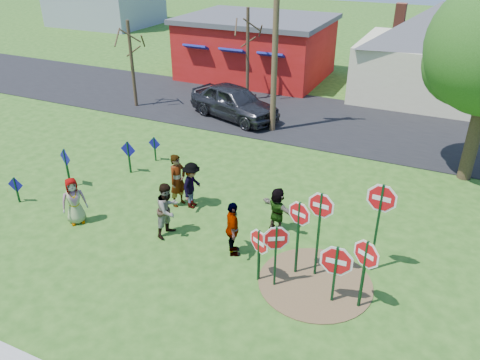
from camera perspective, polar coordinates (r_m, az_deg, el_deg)
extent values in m
plane|color=#265217|center=(15.76, -5.65, -5.72)|extent=(120.00, 120.00, 0.00)
cube|color=black|center=(25.24, 7.64, 7.58)|extent=(120.00, 7.50, 0.04)
cylinder|color=brown|center=(13.59, 9.14, -12.22)|extent=(3.20, 3.20, 0.03)
cube|color=#A21410|center=(32.45, 2.01, 15.65)|extent=(9.00, 7.00, 3.60)
cube|color=#4C4C51|center=(32.09, 2.07, 19.05)|extent=(9.40, 7.40, 0.30)
cube|color=navy|center=(30.27, -5.30, 15.82)|extent=(1.60, 0.78, 0.45)
cube|color=navy|center=(29.12, -0.87, 15.45)|extent=(1.60, 0.78, 0.45)
cube|color=navy|center=(28.14, 3.88, 14.95)|extent=(1.60, 0.78, 0.45)
cube|color=beige|center=(30.05, 22.13, 12.28)|extent=(8.00, 7.00, 3.20)
pyramid|color=#4C4C51|center=(29.39, 23.52, 19.37)|extent=(9.40, 9.40, 2.20)
cube|color=brown|center=(28.67, 18.92, 18.33)|extent=(0.55, 0.55, 1.40)
cube|color=brown|center=(30.45, 27.22, 17.33)|extent=(0.55, 0.55, 1.40)
cube|color=#0F371A|center=(13.04, 2.31, -9.23)|extent=(0.08, 0.08, 1.66)
cylinder|color=white|center=(12.76, 2.35, -7.53)|extent=(0.89, 0.45, 0.98)
cylinder|color=red|center=(12.76, 2.35, -7.53)|extent=(0.77, 0.39, 0.85)
cube|color=white|center=(12.76, 2.35, -7.53)|extent=(0.39, 0.19, 0.12)
cube|color=#0F371A|center=(13.18, 7.04, -7.14)|extent=(0.07, 0.08, 2.35)
cylinder|color=white|center=(12.72, 7.25, -4.09)|extent=(0.92, 0.29, 0.96)
cylinder|color=red|center=(12.72, 7.25, -4.09)|extent=(0.79, 0.26, 0.82)
cube|color=white|center=(12.72, 7.25, -4.09)|extent=(0.40, 0.13, 0.12)
cylinder|color=gold|center=(12.72, 7.25, -4.09)|extent=(0.92, 0.29, 0.96)
cube|color=#0F371A|center=(13.09, 9.51, -6.73)|extent=(0.06, 0.07, 2.67)
cylinder|color=white|center=(12.57, 9.85, -3.08)|extent=(1.00, 0.12, 1.00)
cylinder|color=red|center=(12.57, 9.85, -3.08)|extent=(0.86, 0.11, 0.86)
cube|color=white|center=(12.57, 9.85, -3.08)|extent=(0.44, 0.05, 0.12)
cube|color=#0F371A|center=(13.61, 16.32, -5.77)|extent=(0.06, 0.08, 2.81)
cylinder|color=white|center=(13.10, 16.90, -2.14)|extent=(1.12, 0.10, 1.12)
cylinder|color=red|center=(13.10, 16.90, -2.14)|extent=(0.97, 0.09, 0.97)
cube|color=white|center=(13.10, 16.90, -2.14)|extent=(0.49, 0.04, 0.14)
cylinder|color=gold|center=(13.10, 16.90, -2.14)|extent=(1.12, 0.09, 1.12)
cube|color=#0F371A|center=(12.57, 11.46, -11.26)|extent=(0.07, 0.08, 1.74)
cylinder|color=white|center=(12.30, 11.66, -9.67)|extent=(1.19, 0.10, 1.19)
cylinder|color=red|center=(12.30, 11.66, -9.67)|extent=(1.02, 0.09, 1.02)
cube|color=white|center=(12.30, 11.66, -9.67)|extent=(0.52, 0.04, 0.15)
cube|color=#0F371A|center=(12.45, 14.78, -11.18)|extent=(0.08, 0.09, 2.07)
cylinder|color=white|center=(12.06, 15.15, -8.75)|extent=(0.94, 0.48, 1.04)
cylinder|color=red|center=(12.06, 15.15, -8.75)|extent=(0.81, 0.42, 0.90)
cube|color=white|center=(12.06, 15.15, -8.75)|extent=(0.41, 0.21, 0.13)
cylinder|color=gold|center=(12.06, 15.15, -8.75)|extent=(0.94, 0.47, 1.04)
cube|color=#0F371A|center=(12.79, 4.33, -9.35)|extent=(0.08, 0.08, 1.94)
cylinder|color=white|center=(12.43, 4.43, -7.11)|extent=(0.86, 0.51, 0.99)
cylinder|color=red|center=(12.43, 4.43, -7.11)|extent=(0.75, 0.44, 0.85)
cube|color=white|center=(12.43, 4.43, -7.11)|extent=(0.38, 0.22, 0.12)
cube|color=#0F371A|center=(18.64, -25.57, -1.11)|extent=(0.06, 0.07, 1.01)
cube|color=#0F0B69|center=(18.55, -25.70, -0.53)|extent=(0.61, 0.14, 0.61)
cube|color=#0F371A|center=(18.93, -20.32, 1.36)|extent=(0.07, 0.08, 1.57)
cube|color=#0F0B69|center=(18.75, -20.54, 2.58)|extent=(0.69, 0.24, 0.71)
cube|color=#0F371A|center=(19.39, -13.38, 2.70)|extent=(0.06, 0.07, 1.36)
cube|color=#0F0B69|center=(19.24, -13.49, 3.64)|extent=(0.71, 0.02, 0.71)
cube|color=#0F371A|center=(20.26, -10.34, 3.72)|extent=(0.05, 0.06, 1.08)
cube|color=#0F0B69|center=(20.16, -10.40, 4.40)|extent=(0.59, 0.03, 0.59)
imported|color=#464B96|center=(16.45, -19.59, -2.42)|extent=(0.92, 0.96, 1.66)
imported|color=#297359|center=(16.61, -7.60, -0.04)|extent=(0.62, 0.80, 1.95)
imported|color=brown|center=(15.04, -8.80, -3.59)|extent=(0.82, 0.98, 1.84)
imported|color=#38383E|center=(16.47, -5.88, -0.66)|extent=(0.75, 1.17, 1.72)
imported|color=#552E63|center=(13.99, -0.91, -6.01)|extent=(0.90, 1.12, 1.78)
imported|color=#1E4D24|center=(15.18, 4.58, -3.64)|extent=(1.51, 0.92, 1.55)
imported|color=#2B2B2F|center=(24.64, -0.72, 9.52)|extent=(5.51, 3.59, 1.75)
cylinder|color=#4C3823|center=(22.13, 4.33, 16.73)|extent=(0.28, 0.28, 8.86)
cylinder|color=#382819|center=(20.02, 26.77, 5.48)|extent=(0.52, 0.52, 4.11)
sphere|color=#1C4311|center=(20.09, 25.79, 12.57)|extent=(3.17, 3.17, 3.17)
cylinder|color=#382819|center=(26.77, -13.01, 13.50)|extent=(0.18, 0.18, 4.68)
cylinder|color=#382819|center=(27.11, 0.94, 14.90)|extent=(0.18, 0.18, 5.17)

